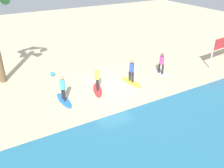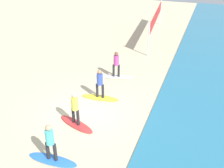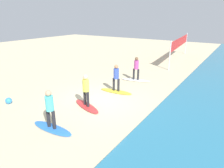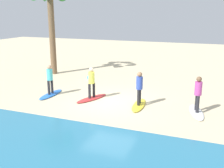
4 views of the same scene
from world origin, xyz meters
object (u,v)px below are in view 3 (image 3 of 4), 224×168
(surfer_white, at_px, (136,67))
(surfboard_red, at_px, (87,106))
(surfboard_white, at_px, (136,80))
(surfer_red, at_px, (86,88))
(volleyball_net, at_px, (180,43))
(surfboard_blue, at_px, (52,128))
(surfboard_yellow, at_px, (116,91))
(surfer_blue, at_px, (50,107))
(beach_ball, at_px, (9,101))
(surfer_yellow, at_px, (116,76))

(surfer_white, height_order, surfboard_red, surfer_white)
(surfboard_white, distance_m, surfer_red, 5.47)
(volleyball_net, bearing_deg, surfboard_white, -3.68)
(surfboard_blue, bearing_deg, surfboard_yellow, 89.57)
(surfboard_white, distance_m, surfer_white, 0.99)
(surfer_blue, bearing_deg, beach_ball, -97.04)
(surfer_white, bearing_deg, surfer_red, -1.17)
(surfer_red, bearing_deg, beach_ball, -62.38)
(surfboard_yellow, height_order, surfer_yellow, surfer_yellow)
(surfboard_yellow, relative_size, surfboard_red, 1.00)
(surfer_white, xyz_separation_m, surfer_yellow, (2.74, 0.03, 0.00))
(volleyball_net, bearing_deg, surfer_blue, -1.66)
(surfboard_white, bearing_deg, surfboard_red, -104.73)
(surfboard_red, xyz_separation_m, surfer_red, (0.00, 0.00, 0.99))
(surfer_blue, height_order, volleyball_net, volleyball_net)
(surfer_yellow, bearing_deg, surfboard_blue, 0.65)
(beach_ball, bearing_deg, surfboard_red, 117.62)
(surfboard_white, xyz_separation_m, surfer_white, (0.00, 0.00, 0.99))
(surfboard_yellow, xyz_separation_m, surfer_yellow, (0.00, 0.00, 0.99))
(surfer_white, relative_size, surfboard_red, 0.78)
(surfer_blue, bearing_deg, surfer_white, -179.38)
(surfboard_yellow, relative_size, volleyball_net, 0.23)
(surfboard_white, relative_size, surfboard_yellow, 1.00)
(surfboard_white, distance_m, surfboard_blue, 7.83)
(surfboard_red, bearing_deg, surfer_blue, -64.62)
(surfboard_blue, bearing_deg, volleyball_net, 87.27)
(surfboard_white, relative_size, surfer_blue, 1.28)
(surfer_red, distance_m, beach_ball, 4.33)
(surfer_yellow, height_order, beach_ball, surfer_yellow)
(beach_ball, bearing_deg, surfboard_white, 152.25)
(surfer_yellow, distance_m, surfer_red, 2.65)
(volleyball_net, distance_m, beach_ball, 16.81)
(surfboard_white, distance_m, volleyball_net, 8.98)
(surfboard_yellow, distance_m, volleyball_net, 11.67)
(surfboard_yellow, distance_m, surfboard_red, 2.65)
(surfer_yellow, bearing_deg, surfboard_red, -2.98)
(surfboard_white, distance_m, surfer_blue, 7.90)
(surfboard_white, relative_size, volleyball_net, 0.23)
(beach_ball, bearing_deg, surfboard_blue, 82.96)
(beach_ball, bearing_deg, surfer_blue, 82.96)
(surfboard_blue, relative_size, beach_ball, 6.25)
(surfboard_red, xyz_separation_m, volleyball_net, (-14.17, 0.68, 1.74))
(surfer_yellow, relative_size, surfer_blue, 1.00)
(surfer_white, relative_size, surfboard_blue, 0.78)
(surfboard_red, distance_m, surfer_blue, 2.65)
(surfer_yellow, distance_m, volleyball_net, 11.56)
(surfboard_yellow, relative_size, beach_ball, 6.25)
(surfboard_red, relative_size, surfboard_blue, 1.00)
(volleyball_net, bearing_deg, surfboard_red, -2.73)
(surfer_yellow, relative_size, volleyball_net, 0.18)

